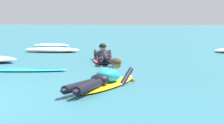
# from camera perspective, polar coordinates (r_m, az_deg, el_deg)

# --- Properties ---
(ground_plane) EXTENTS (120.00, 120.00, 0.00)m
(ground_plane) POSITION_cam_1_polar(r_m,az_deg,el_deg) (16.20, -3.76, 1.51)
(ground_plane) COLOR #2D6B7A
(surfer_near) EXTENTS (0.97, 2.68, 0.55)m
(surfer_near) POSITION_cam_1_polar(r_m,az_deg,el_deg) (7.71, -1.01, -2.39)
(surfer_near) COLOR yellow
(surfer_near) RESTS_ON ground
(surfer_far) EXTENTS (1.09, 2.64, 0.53)m
(surfer_far) POSITION_cam_1_polar(r_m,az_deg,el_deg) (12.23, -1.19, 0.69)
(surfer_far) COLOR #E54C66
(surfer_far) RESTS_ON ground
(drifting_surfboard) EXTENTS (2.33, 0.88, 0.16)m
(drifting_surfboard) POSITION_cam_1_polar(r_m,az_deg,el_deg) (10.25, -12.53, -1.03)
(drifting_surfboard) COLOR #2DB2D1
(drifting_surfboard) RESTS_ON ground
(whitewater_front) EXTENTS (2.06, 0.81, 0.18)m
(whitewater_front) POSITION_cam_1_polar(r_m,az_deg,el_deg) (15.66, -8.07, 1.62)
(whitewater_front) COLOR white
(whitewater_front) RESTS_ON ground
(whitewater_back) EXTENTS (1.60, 0.76, 0.17)m
(whitewater_back) POSITION_cam_1_polar(r_m,az_deg,el_deg) (18.20, -8.18, 2.20)
(whitewater_back) COLOR white
(whitewater_back) RESTS_ON ground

